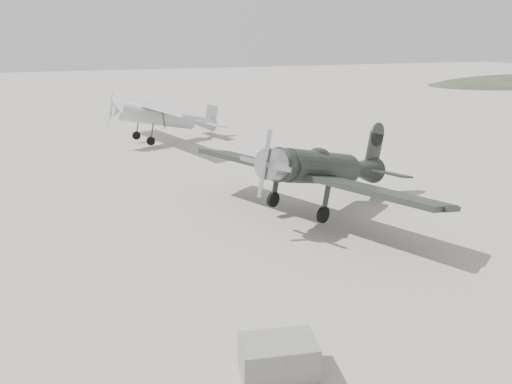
% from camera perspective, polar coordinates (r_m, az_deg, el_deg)
% --- Properties ---
extents(ground, '(160.00, 160.00, 0.00)m').
position_cam_1_polar(ground, '(16.18, -2.62, -7.72)').
color(ground, '#A49F91').
rests_on(ground, ground).
extents(lowwing_monoplane, '(8.51, 10.34, 3.50)m').
position_cam_1_polar(lowwing_monoplane, '(19.70, 7.90, 2.68)').
color(lowwing_monoplane, black).
rests_on(lowwing_monoplane, ground).
extents(highwing_monoplane, '(7.63, 10.56, 3.02)m').
position_cam_1_polar(highwing_monoplane, '(32.69, -10.70, 8.79)').
color(highwing_monoplane, '#ABADB1').
rests_on(highwing_monoplane, ground).
extents(equipment_block, '(1.72, 1.20, 0.80)m').
position_cam_1_polar(equipment_block, '(11.20, 2.54, -18.36)').
color(equipment_block, slate).
rests_on(equipment_block, ground).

